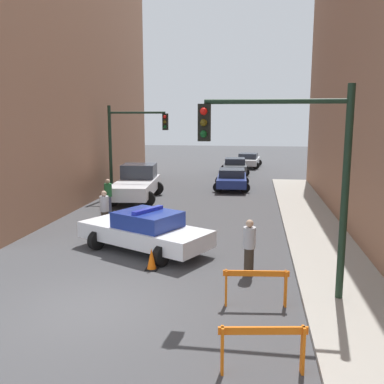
% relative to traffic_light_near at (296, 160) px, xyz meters
% --- Properties ---
extents(ground_plane, '(120.00, 120.00, 0.00)m').
position_rel_traffic_light_near_xyz_m(ground_plane, '(-4.73, -1.25, -3.53)').
color(ground_plane, '#424244').
extents(sidewalk_right, '(2.40, 44.00, 0.12)m').
position_rel_traffic_light_near_xyz_m(sidewalk_right, '(1.47, -1.25, -3.47)').
color(sidewalk_right, '#9E998E').
rests_on(sidewalk_right, ground_plane).
extents(traffic_light_near, '(3.64, 0.35, 5.20)m').
position_rel_traffic_light_near_xyz_m(traffic_light_near, '(0.00, 0.00, 0.00)').
color(traffic_light_near, black).
rests_on(traffic_light_near, sidewalk_right).
extents(traffic_light_far, '(3.44, 0.35, 5.20)m').
position_rel_traffic_light_near_xyz_m(traffic_light_far, '(-8.03, 12.82, -0.13)').
color(traffic_light_far, black).
rests_on(traffic_light_far, ground_plane).
extents(police_car, '(5.03, 3.79, 1.52)m').
position_rel_traffic_light_near_xyz_m(police_car, '(-4.65, 3.30, -2.81)').
color(police_car, white).
rests_on(police_car, ground_plane).
extents(white_truck, '(2.94, 5.55, 1.90)m').
position_rel_traffic_light_near_xyz_m(white_truck, '(-7.50, 12.37, -2.62)').
color(white_truck, silver).
rests_on(white_truck, ground_plane).
extents(parked_car_near, '(2.40, 4.37, 1.31)m').
position_rel_traffic_light_near_xyz_m(parked_car_near, '(-2.44, 16.71, -2.86)').
color(parked_car_near, navy).
rests_on(parked_car_near, ground_plane).
extents(parked_car_mid, '(2.46, 4.41, 1.31)m').
position_rel_traffic_light_near_xyz_m(parked_car_mid, '(-2.62, 24.05, -2.86)').
color(parked_car_mid, '#474C51').
rests_on(parked_car_mid, ground_plane).
extents(parked_car_far, '(2.53, 4.44, 1.31)m').
position_rel_traffic_light_near_xyz_m(parked_car_far, '(-1.62, 28.92, -2.86)').
color(parked_car_far, silver).
rests_on(parked_car_far, ground_plane).
extents(pedestrian_crossing, '(0.47, 0.47, 1.66)m').
position_rel_traffic_light_near_xyz_m(pedestrian_crossing, '(-6.93, 5.60, -2.67)').
color(pedestrian_crossing, '#382D23').
rests_on(pedestrian_crossing, ground_plane).
extents(pedestrian_corner, '(0.50, 0.50, 1.66)m').
position_rel_traffic_light_near_xyz_m(pedestrian_corner, '(-7.89, 8.78, -2.67)').
color(pedestrian_corner, '#474C66').
rests_on(pedestrian_corner, ground_plane).
extents(pedestrian_sidewalk, '(0.38, 0.38, 1.66)m').
position_rel_traffic_light_near_xyz_m(pedestrian_sidewalk, '(-1.09, 1.53, -2.67)').
color(pedestrian_sidewalk, '#382D23').
rests_on(pedestrian_sidewalk, ground_plane).
extents(barrier_mid, '(1.59, 0.39, 0.90)m').
position_rel_traffic_light_near_xyz_m(barrier_mid, '(-0.76, -3.35, -2.91)').
color(barrier_mid, orange).
rests_on(barrier_mid, ground_plane).
extents(barrier_back, '(1.60, 0.32, 0.90)m').
position_rel_traffic_light_near_xyz_m(barrier_back, '(-0.89, -0.53, -2.91)').
color(barrier_back, orange).
rests_on(barrier_back, ground_plane).
extents(traffic_cone, '(0.36, 0.36, 0.66)m').
position_rel_traffic_light_near_xyz_m(traffic_cone, '(-4.00, 1.55, -3.21)').
color(traffic_cone, black).
rests_on(traffic_cone, ground_plane).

